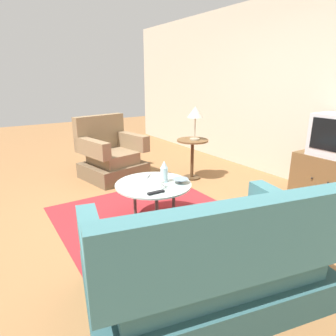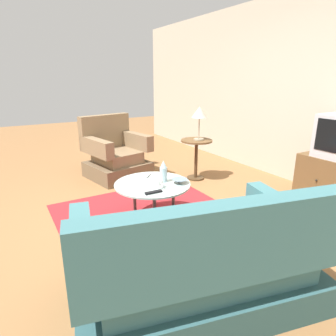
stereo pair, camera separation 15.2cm
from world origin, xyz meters
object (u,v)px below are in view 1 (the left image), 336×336
object	(u,v)px
couch	(209,264)
tv_remote_dark	(156,192)
tv_remote_silver	(147,176)
mug	(161,184)
side_table	(192,151)
coffee_table	(154,187)
table_lamp	(195,113)
tv_stand	(331,179)
bowl	(180,181)
vase	(164,172)
armchair	(111,157)

from	to	relation	value
couch	tv_remote_dark	size ratio (longest dim) A/B	10.37
tv_remote_silver	mug	bearing A→B (deg)	-143.97
side_table	tv_remote_silver	bearing A→B (deg)	-59.91
mug	couch	bearing A→B (deg)	-14.60
coffee_table	mug	size ratio (longest dim) A/B	6.81
table_lamp	tv_remote_silver	bearing A→B (deg)	-61.15
mug	tv_remote_silver	bearing A→B (deg)	172.58
tv_stand	bowl	bearing A→B (deg)	-107.45
tv_stand	mug	size ratio (longest dim) A/B	7.13
tv_stand	tv_remote_dark	xyz separation A→B (m)	(-0.49, -2.29, 0.16)
couch	coffee_table	distance (m)	1.28
table_lamp	tv_remote_silver	xyz separation A→B (m)	(0.66, -1.20, -0.57)
table_lamp	bowl	size ratio (longest dim) A/B	2.89
coffee_table	table_lamp	xyz separation A→B (m)	(-0.90, 1.26, 0.61)
bowl	side_table	bearing A→B (deg)	137.26
vase	tv_remote_silver	distance (m)	0.28
armchair	couch	size ratio (longest dim) A/B	0.54
tv_remote_silver	tv_stand	bearing A→B (deg)	-71.33
coffee_table	mug	xyz separation A→B (m)	(0.14, 0.00, 0.07)
table_lamp	bowl	xyz separation A→B (m)	(1.04, -1.00, -0.55)
tv_remote_dark	coffee_table	bearing A→B (deg)	-113.54
side_table	table_lamp	distance (m)	0.57
mug	bowl	xyz separation A→B (m)	(-0.00, 0.25, -0.01)
coffee_table	mug	distance (m)	0.16
side_table	mug	world-z (taller)	side_table
coffee_table	bowl	world-z (taller)	bowl
side_table	tv_remote_silver	distance (m)	1.36
vase	tv_remote_dark	distance (m)	0.36
mug	tv_remote_dark	bearing A→B (deg)	-48.16
tv_remote_dark	tv_remote_silver	distance (m)	0.52
mug	coffee_table	bearing A→B (deg)	-178.53
bowl	tv_remote_silver	xyz separation A→B (m)	(-0.38, -0.20, -0.01)
table_lamp	vase	size ratio (longest dim) A/B	2.10
side_table	mug	distance (m)	1.62
side_table	vase	world-z (taller)	vase
bowl	tv_remote_silver	bearing A→B (deg)	-151.83
table_lamp	tv_remote_dark	xyz separation A→B (m)	(1.15, -1.37, -0.57)
mug	table_lamp	bearing A→B (deg)	129.72
tv_remote_silver	coffee_table	bearing A→B (deg)	-149.24
tv_remote_dark	mug	bearing A→B (deg)	-136.44
side_table	bowl	bearing A→B (deg)	-42.74
couch	tv_stand	world-z (taller)	couch
couch	tv_stand	xyz separation A→B (m)	(-0.50, 2.45, 0.01)
tv_stand	tv_remote_silver	xyz separation A→B (m)	(-0.98, -2.12, 0.16)
armchair	mug	size ratio (longest dim) A/B	8.29
couch	armchair	bearing A→B (deg)	93.62
couch	tv_remote_silver	size ratio (longest dim) A/B	13.45
side_table	coffee_table	bearing A→B (deg)	-53.32
tv_stand	table_lamp	distance (m)	2.01
coffee_table	tv_remote_silver	world-z (taller)	tv_remote_silver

